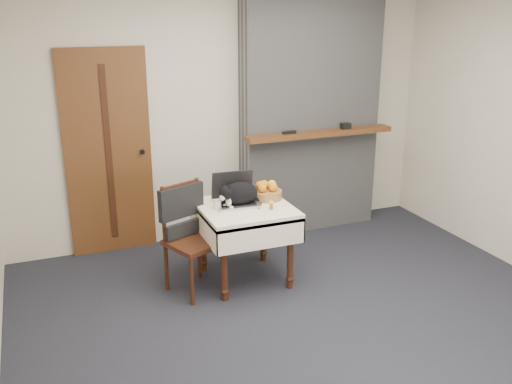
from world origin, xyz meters
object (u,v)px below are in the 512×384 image
at_px(cream_jar, 218,205).
at_px(side_table, 245,218).
at_px(cat, 240,194).
at_px(door, 108,154).
at_px(chair, 187,223).
at_px(laptop, 235,196).
at_px(pill_bottle, 271,205).
at_px(fruit_basket, 266,192).

bearing_deg(cream_jar, side_table, -5.58).
height_order(side_table, cat, cat).
relative_size(door, side_table, 2.56).
distance_m(cat, chair, 0.52).
height_order(laptop, chair, laptop).
distance_m(side_table, pill_bottle, 0.28).
bearing_deg(door, cat, -48.02).
xyz_separation_m(side_table, chair, (-0.51, 0.05, 0.01)).
distance_m(fruit_basket, chair, 0.78).
distance_m(laptop, cat, 0.07).
height_order(door, cat, door).
height_order(cat, chair, chair).
height_order(cream_jar, fruit_basket, fruit_basket).
relative_size(side_table, cream_jar, 10.28).
bearing_deg(chair, door, 92.44).
xyz_separation_m(side_table, pill_bottle, (0.18, -0.16, 0.15)).
height_order(pill_bottle, chair, chair).
relative_size(laptop, cream_jar, 5.16).
height_order(cat, cream_jar, cat).
bearing_deg(cat, chair, 154.40).
relative_size(fruit_basket, chair, 0.29).
bearing_deg(fruit_basket, door, 141.38).
relative_size(laptop, pill_bottle, 5.44).
distance_m(door, cat, 1.45).
bearing_deg(fruit_basket, pill_bottle, -104.44).
xyz_separation_m(side_table, laptop, (-0.06, 0.10, 0.18)).
bearing_deg(cat, fruit_basket, -9.29).
distance_m(laptop, chair, 0.49).
distance_m(pill_bottle, chair, 0.73).
xyz_separation_m(cat, chair, (-0.48, 0.01, -0.20)).
xyz_separation_m(cream_jar, fruit_basket, (0.49, 0.09, 0.03)).
distance_m(pill_bottle, fruit_basket, 0.29).
xyz_separation_m(laptop, cat, (0.03, -0.06, 0.03)).
bearing_deg(fruit_basket, chair, -174.65).
xyz_separation_m(cream_jar, chair, (-0.27, 0.02, -0.14)).
bearing_deg(laptop, door, 136.66).
distance_m(cream_jar, chair, 0.30).
bearing_deg(cat, cream_jar, 159.74).
relative_size(cream_jar, fruit_basket, 0.27).
distance_m(side_table, chair, 0.51).
bearing_deg(cream_jar, fruit_basket, 10.88).
xyz_separation_m(fruit_basket, chair, (-0.76, -0.07, -0.16)).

